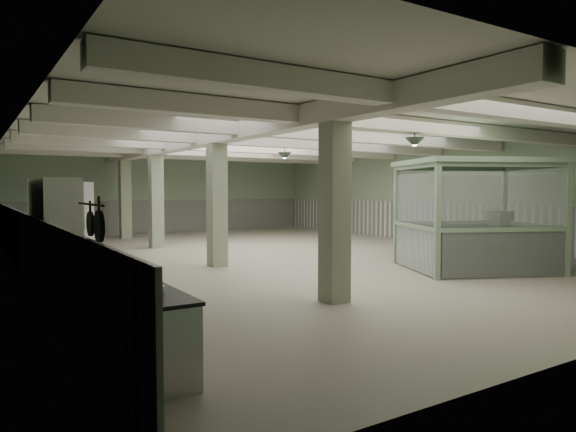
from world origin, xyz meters
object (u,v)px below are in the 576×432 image
filing_cabinet (499,236)px  guard_booth (475,196)px  prep_counter (97,302)px  walkin_cooler (55,237)px

filing_cabinet → guard_booth: bearing=-149.1°
prep_counter → walkin_cooler: 3.18m
walkin_cooler → filing_cabinet: (11.06, -1.54, -0.40)m
prep_counter → filing_cabinet: bearing=8.1°
guard_booth → filing_cabinet: guard_booth is taller
guard_booth → prep_counter: bearing=-149.3°
prep_counter → walkin_cooler: walkin_cooler is taller
walkin_cooler → guard_booth: guard_booth is taller
walkin_cooler → guard_booth: bearing=-12.5°
prep_counter → filing_cabinet: filing_cabinet is taller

